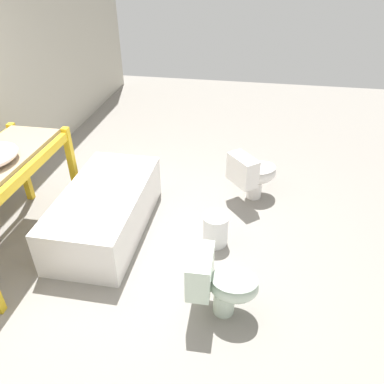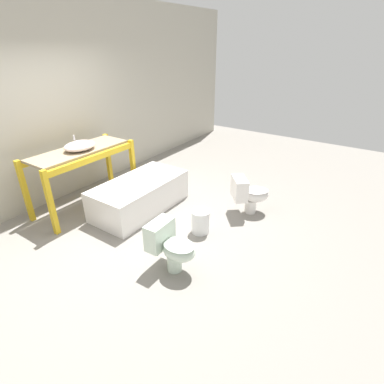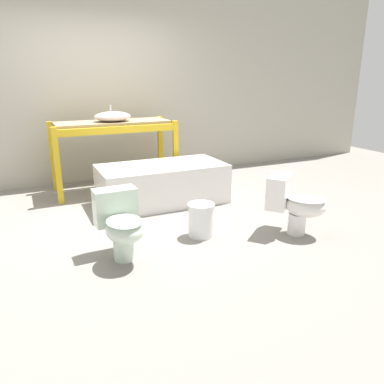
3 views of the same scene
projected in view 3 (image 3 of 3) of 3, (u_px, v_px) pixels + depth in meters
name	position (u px, v px, depth m)	size (l,w,h in m)	color
ground_plane	(126.00, 215.00, 4.40)	(12.00, 12.00, 0.00)	gray
warehouse_wall_rear	(88.00, 74.00, 5.46)	(10.80, 0.08, 3.20)	#B2AD9E
shelving_rack	(113.00, 134.00, 5.18)	(1.67, 0.70, 0.98)	gold
sink_basin	(113.00, 116.00, 5.07)	(0.49, 0.39, 0.22)	silver
bathtub_main	(162.00, 181.00, 4.78)	(1.59, 0.80, 0.50)	white
toilet_near	(121.00, 222.00, 3.28)	(0.38, 0.58, 0.60)	silver
toilet_far	(294.00, 202.00, 3.80)	(0.64, 0.66, 0.60)	white
bucket_white	(201.00, 219.00, 3.78)	(0.27, 0.27, 0.35)	white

